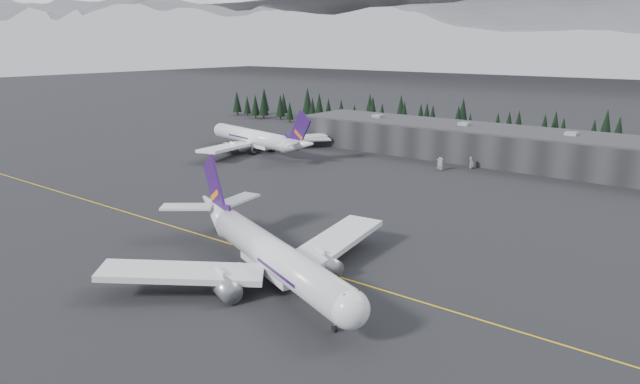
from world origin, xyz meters
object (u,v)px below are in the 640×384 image
Objects in this scene: jet_main at (264,249)px; gse_vehicle_a at (440,169)px; gse_vehicle_b at (471,167)px; jet_parked at (260,139)px; terminal at (488,144)px.

jet_main is 108.90m from gse_vehicle_a.
jet_parked is at bearing -98.78° from gse_vehicle_b.
jet_parked is 15.28× the size of gse_vehicle_b.
jet_main is 129.05m from jet_parked.
terminal reaches higher than gse_vehicle_a.
terminal is 33.70× the size of gse_vehicle_a.
jet_main is 14.67× the size of gse_vehicle_b.
gse_vehicle_b is at bearing 62.41° from gse_vehicle_a.
jet_parked is (-89.92, 92.56, 0.08)m from jet_main.
terminal is 36.25× the size of gse_vehicle_b.
terminal is 90.64m from jet_parked.
terminal is at bearing -140.09° from jet_parked.
terminal is 29.06m from gse_vehicle_a.
gse_vehicle_a is 11.95m from gse_vehicle_b.
gse_vehicle_b is (81.67, 24.31, -4.90)m from jet_parked.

